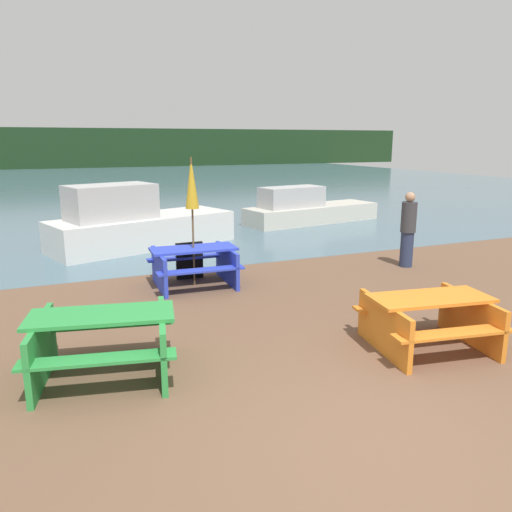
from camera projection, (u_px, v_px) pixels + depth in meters
ground_plane at (374, 445)px, 4.64m from camera, size 60.00×60.00×0.00m
water at (85, 183)px, 33.19m from camera, size 60.00×50.00×0.00m
far_treeline at (67, 148)px, 50.65m from camera, size 80.00×1.60×4.00m
picnic_table_orange at (429, 317)px, 6.72m from camera, size 1.81×1.62×0.73m
picnic_table_green at (103, 339)px, 5.90m from camera, size 1.92×1.69×0.79m
picnic_table_blue at (194, 263)px, 9.64m from camera, size 1.69×1.46×0.75m
umbrella_gold at (192, 185)px, 9.30m from camera, size 0.26×0.26×2.46m
boat at (136, 224)px, 13.07m from camera, size 5.07×3.04×1.69m
boat_second at (307, 209)px, 17.04m from camera, size 5.04×2.17×1.26m
person at (408, 230)px, 11.03m from camera, size 0.33×0.33×1.67m
signboard at (190, 260)px, 10.17m from camera, size 0.55×0.08×0.75m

